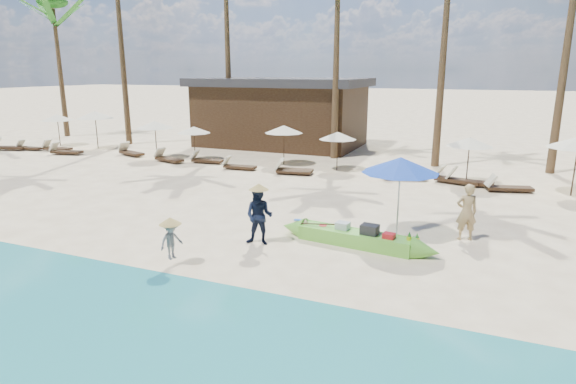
% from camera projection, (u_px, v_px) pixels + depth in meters
% --- Properties ---
extents(ground, '(240.00, 240.00, 0.00)m').
position_uv_depth(ground, '(295.00, 252.00, 13.03)').
color(ground, '#FFEBBC').
rests_on(ground, ground).
extents(wet_sand_strip, '(240.00, 4.50, 0.01)m').
position_uv_depth(wet_sand_strip, '(191.00, 348.00, 8.56)').
color(wet_sand_strip, tan).
rests_on(wet_sand_strip, ground).
extents(green_canoe, '(5.24, 1.07, 0.67)m').
position_uv_depth(green_canoe, '(355.00, 237.00, 13.54)').
color(green_canoe, '#6BCC3E').
rests_on(green_canoe, ground).
extents(tourist, '(0.71, 0.59, 1.67)m').
position_uv_depth(tourist, '(467.00, 212.00, 13.83)').
color(tourist, tan).
rests_on(tourist, ground).
extents(vendor_green, '(0.88, 0.74, 1.65)m').
position_uv_depth(vendor_green, '(259.00, 216.00, 13.48)').
color(vendor_green, '#121A32').
rests_on(vendor_green, ground).
extents(vendor_yellow, '(0.55, 0.71, 0.97)m').
position_uv_depth(vendor_yellow, '(171.00, 240.00, 12.02)').
color(vendor_yellow, gray).
rests_on(vendor_yellow, ground).
extents(blue_umbrella, '(2.22, 2.22, 2.39)m').
position_uv_depth(blue_umbrella, '(401.00, 165.00, 13.74)').
color(blue_umbrella, '#99999E').
rests_on(blue_umbrella, ground).
extents(resort_parasol_0, '(1.97, 1.97, 2.03)m').
position_uv_depth(resort_parasol_0, '(57.00, 118.00, 30.95)').
color(resort_parasol_0, '#3B2918').
rests_on(resort_parasol_0, ground).
extents(lounger_0_left, '(2.08, 1.21, 0.68)m').
position_uv_depth(lounger_0_left, '(7.00, 147.00, 29.57)').
color(lounger_0_left, '#3B2918').
rests_on(lounger_0_left, ground).
extents(lounger_0_right, '(1.70, 0.71, 0.56)m').
position_uv_depth(lounger_0_right, '(29.00, 147.00, 29.61)').
color(lounger_0_right, '#3B2918').
rests_on(lounger_0_right, ground).
extents(resort_parasol_1, '(2.26, 2.26, 2.33)m').
position_uv_depth(resort_parasol_1, '(95.00, 115.00, 29.82)').
color(resort_parasol_1, '#3B2918').
rests_on(resort_parasol_1, ground).
extents(lounger_1_left, '(1.89, 0.81, 0.62)m').
position_uv_depth(lounger_1_left, '(56.00, 148.00, 29.30)').
color(lounger_1_left, '#3B2918').
rests_on(lounger_1_left, ground).
extents(lounger_1_right, '(1.98, 0.94, 0.64)m').
position_uv_depth(lounger_1_right, '(65.00, 151.00, 28.08)').
color(lounger_1_right, '#3B2918').
rests_on(lounger_1_right, ground).
extents(resort_parasol_2, '(2.02, 2.02, 2.08)m').
position_uv_depth(resort_parasol_2, '(155.00, 125.00, 26.51)').
color(resort_parasol_2, '#3B2918').
rests_on(resort_parasol_2, ground).
extents(lounger_2_left, '(2.00, 1.19, 0.65)m').
position_uv_depth(lounger_2_left, '(130.00, 152.00, 27.76)').
color(lounger_2_left, '#3B2918').
rests_on(lounger_2_left, ground).
extents(resort_parasol_3, '(1.78, 1.78, 1.84)m').
position_uv_depth(resort_parasol_3, '(194.00, 130.00, 26.01)').
color(resort_parasol_3, '#3B2918').
rests_on(resort_parasol_3, ground).
extents(lounger_3_left, '(1.93, 1.02, 0.63)m').
position_uv_depth(lounger_3_left, '(168.00, 158.00, 25.80)').
color(lounger_3_left, '#3B2918').
rests_on(lounger_3_left, ground).
extents(lounger_3_right, '(1.77, 0.71, 0.59)m').
position_uv_depth(lounger_3_right, '(205.00, 160.00, 25.46)').
color(lounger_3_right, '#3B2918').
rests_on(lounger_3_right, ground).
extents(resort_parasol_4, '(1.98, 1.98, 2.04)m').
position_uv_depth(resort_parasol_4, '(284.00, 129.00, 24.74)').
color(resort_parasol_4, '#3B2918').
rests_on(resort_parasol_4, ground).
extents(lounger_4_left, '(1.74, 0.64, 0.58)m').
position_uv_depth(lounger_4_left, '(238.00, 166.00, 23.87)').
color(lounger_4_left, '#3B2918').
rests_on(lounger_4_left, ground).
extents(lounger_4_right, '(1.79, 0.80, 0.59)m').
position_uv_depth(lounger_4_right, '(291.00, 170.00, 22.71)').
color(lounger_4_right, '#3B2918').
rests_on(lounger_4_right, ground).
extents(resort_parasol_5, '(1.84, 1.84, 1.89)m').
position_uv_depth(resort_parasol_5, '(338.00, 136.00, 23.34)').
color(resort_parasol_5, '#3B2918').
rests_on(resort_parasol_5, ground).
extents(lounger_5_left, '(1.90, 0.85, 0.62)m').
position_uv_depth(lounger_5_left, '(292.00, 169.00, 22.99)').
color(lounger_5_left, '#3B2918').
rests_on(lounger_5_left, ground).
extents(resort_parasol_6, '(1.97, 1.97, 2.02)m').
position_uv_depth(resort_parasol_6, '(470.00, 142.00, 20.49)').
color(resort_parasol_6, '#3B2918').
rests_on(resort_parasol_6, ground).
extents(lounger_6_left, '(2.04, 1.09, 0.66)m').
position_uv_depth(lounger_6_left, '(402.00, 175.00, 21.60)').
color(lounger_6_left, '#3B2918').
rests_on(lounger_6_left, ground).
extents(lounger_6_right, '(2.09, 1.13, 0.68)m').
position_uv_depth(lounger_6_right, '(455.00, 179.00, 20.86)').
color(lounger_6_right, '#3B2918').
rests_on(lounger_6_right, ground).
extents(lounger_7_left, '(2.01, 0.90, 0.66)m').
position_uv_depth(lounger_7_left, '(467.00, 180.00, 20.58)').
color(lounger_7_left, '#3B2918').
rests_on(lounger_7_left, ground).
extents(lounger_7_right, '(1.92, 1.03, 0.62)m').
position_uv_depth(lounger_7_right, '(506.00, 187.00, 19.48)').
color(lounger_7_right, '#3B2918').
rests_on(lounger_7_right, ground).
extents(palm_0, '(2.08, 2.08, 9.90)m').
position_uv_depth(palm_0, '(55.00, 22.00, 34.07)').
color(palm_0, brown).
rests_on(palm_0, ground).
extents(pavilion_west, '(10.80, 6.60, 4.30)m').
position_uv_depth(pavilion_west, '(281.00, 112.00, 31.13)').
color(pavilion_west, '#3B2918').
rests_on(pavilion_west, ground).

